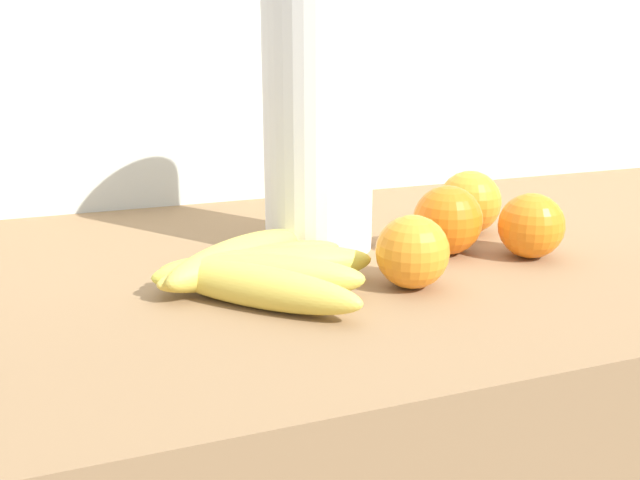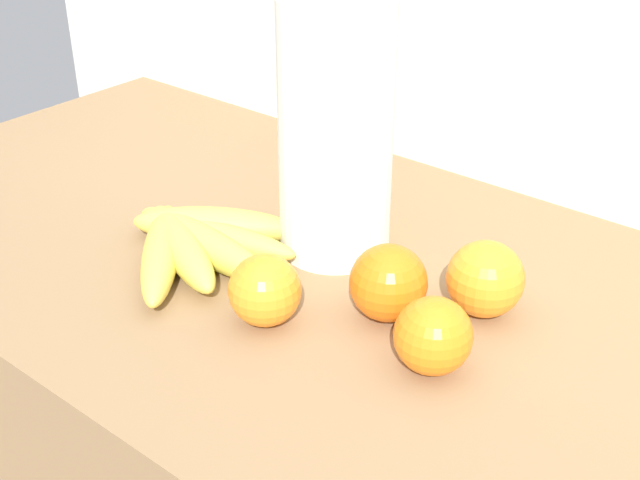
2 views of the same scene
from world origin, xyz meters
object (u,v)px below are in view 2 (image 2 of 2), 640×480
object	(u,v)px
banana_bunch	(195,241)
orange_center	(333,221)
orange_far_right	(265,290)
orange_back_right	(388,283)
orange_right	(433,336)
orange_back_left	(485,279)
paper_towel_roll	(336,131)

from	to	relation	value
banana_bunch	orange_center	size ratio (longest dim) A/B	3.54
banana_bunch	orange_far_right	bearing A→B (deg)	-16.47
orange_back_right	orange_right	distance (m)	0.09
orange_back_right	orange_back_left	distance (m)	0.09
orange_right	banana_bunch	bearing A→B (deg)	179.39
orange_back_right	orange_center	distance (m)	0.15
orange_center	paper_towel_roll	distance (m)	0.11
banana_bunch	orange_back_right	distance (m)	0.23
orange_back_right	orange_back_left	world-z (taller)	same
orange_back_left	paper_towel_roll	size ratio (longest dim) A/B	0.25
banana_bunch	orange_far_right	xyz separation A→B (m)	(0.14, -0.04, 0.02)
orange_back_left	orange_right	bearing A→B (deg)	-84.86
orange_back_right	orange_back_left	size ratio (longest dim) A/B	1.00
orange_right	orange_back_right	bearing A→B (deg)	151.34
orange_center	paper_towel_roll	size ratio (longest dim) A/B	0.21
banana_bunch	orange_back_left	distance (m)	0.32
orange_far_right	paper_towel_roll	bearing A→B (deg)	103.78
orange_right	paper_towel_roll	xyz separation A→B (m)	(-0.20, 0.12, 0.10)
orange_center	orange_back_right	bearing A→B (deg)	-30.00
banana_bunch	orange_far_right	distance (m)	0.15
paper_towel_roll	orange_far_right	bearing A→B (deg)	-76.22
orange_back_right	orange_right	world-z (taller)	orange_back_right
orange_back_left	banana_bunch	bearing A→B (deg)	-160.62
orange_back_right	banana_bunch	bearing A→B (deg)	-170.23
orange_far_right	banana_bunch	bearing A→B (deg)	163.53
banana_bunch	orange_right	xyz separation A→B (m)	(0.31, -0.00, 0.02)
orange_back_right	orange_center	xyz separation A→B (m)	(-0.13, 0.07, -0.01)
orange_back_left	orange_center	bearing A→B (deg)	177.66
orange_far_right	orange_center	bearing A→B (deg)	104.78
banana_bunch	orange_back_left	xyz separation A→B (m)	(0.30, 0.10, 0.02)
banana_bunch	paper_towel_roll	distance (m)	0.20
orange_far_right	orange_back_left	xyz separation A→B (m)	(0.15, 0.15, 0.00)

